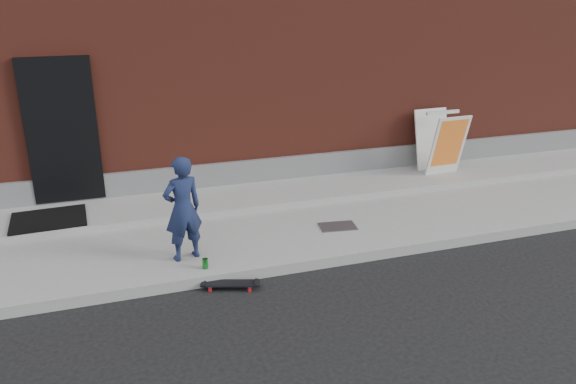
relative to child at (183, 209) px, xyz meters
name	(u,v)px	position (x,y,z in m)	size (l,w,h in m)	color
ground	(282,275)	(1.13, -0.58, -0.84)	(80.00, 80.00, 0.00)	black
sidewalk	(252,225)	(1.13, 0.92, -0.77)	(20.00, 3.00, 0.15)	gray
apron	(238,198)	(1.13, 1.82, -0.64)	(20.00, 1.20, 0.10)	gray
building	(187,33)	(1.13, 6.41, 1.66)	(20.00, 8.10, 5.00)	maroon
child	(183,209)	(0.00, 0.00, 0.00)	(0.50, 0.33, 1.38)	#172142
skateboard	(230,284)	(0.43, -0.70, -0.78)	(0.72, 0.38, 0.08)	#B11215
pizza_sign	(441,142)	(4.96, 1.87, -0.02)	(0.72, 0.84, 1.14)	silver
soda_can	(205,264)	(0.19, -0.37, -0.63)	(0.07, 0.07, 0.13)	#187923
doormat	(49,219)	(-1.77, 1.66, -0.58)	(1.05, 0.85, 0.03)	black
utility_plate	(338,226)	(2.28, 0.31, -0.68)	(0.53, 0.34, 0.02)	#504F54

